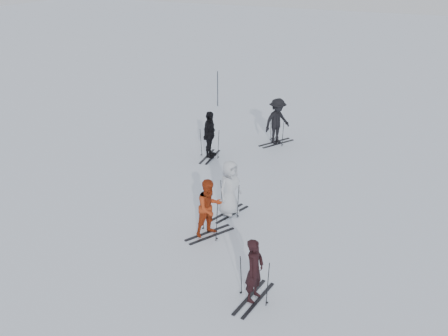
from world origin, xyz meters
name	(u,v)px	position (x,y,z in m)	size (l,w,h in m)	color
ground	(210,207)	(0.00, 0.00, 0.00)	(120.00, 120.00, 0.00)	silver
skier_near_dark	(254,271)	(3.16, -3.64, 0.80)	(0.58, 0.38, 1.60)	black
skier_red	(209,209)	(0.81, -1.51, 0.87)	(0.84, 0.66, 1.73)	#A13212
skier_grey	(230,188)	(0.76, -0.10, 0.89)	(0.87, 0.56, 1.77)	silver
skier_uphill_left	(210,135)	(-2.06, 3.78, 0.94)	(1.10, 0.46, 1.88)	black
skier_uphill_far	(277,122)	(-0.26, 6.48, 0.98)	(1.27, 0.73, 1.96)	black
skis_near_dark	(254,279)	(3.16, -3.64, 0.58)	(0.84, 1.59, 1.16)	black
skis_red	(210,217)	(0.81, -1.51, 0.59)	(0.85, 1.61, 1.17)	black
skis_grey	(230,198)	(0.76, -0.10, 0.56)	(0.82, 1.54, 1.12)	black
skis_uphill_left	(210,143)	(-2.06, 3.78, 0.60)	(0.88, 1.66, 1.21)	black
skis_uphill_far	(277,129)	(-0.26, 6.48, 0.65)	(0.94, 1.77, 1.29)	black
piste_marker	(218,89)	(-5.15, 10.35, 0.94)	(0.04, 0.04, 1.88)	black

